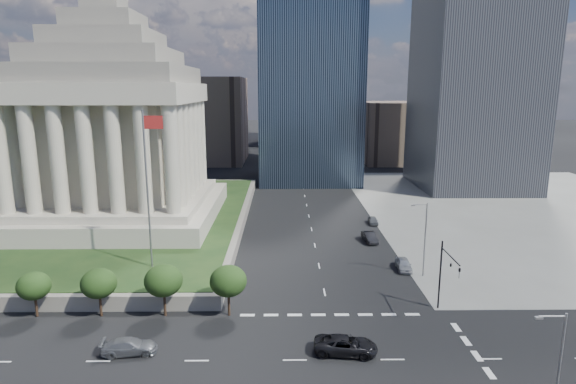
{
  "coord_description": "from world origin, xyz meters",
  "views": [
    {
      "loc": [
        -5.05,
        -34.86,
        24.39
      ],
      "look_at": [
        -4.53,
        14.02,
        13.87
      ],
      "focal_mm": 30.0,
      "sensor_mm": 36.0,
      "label": 1
    }
  ],
  "objects_px": {
    "traffic_signal_ne": "(446,271)",
    "parked_sedan_far": "(373,220)",
    "street_lamp_north": "(424,235)",
    "pickup_truck": "(346,345)",
    "parked_sedan_near": "(404,264)",
    "suv_grey": "(129,346)",
    "war_memorial": "(112,107)",
    "street_lamp_south": "(556,373)",
    "flagpole": "(148,181)",
    "parked_sedan_mid": "(370,237)"
  },
  "relations": [
    {
      "from": "war_memorial",
      "to": "parked_sedan_near",
      "type": "bearing_deg",
      "value": -24.39
    },
    {
      "from": "war_memorial",
      "to": "suv_grey",
      "type": "relative_size",
      "value": 7.59
    },
    {
      "from": "street_lamp_north",
      "to": "parked_sedan_mid",
      "type": "height_order",
      "value": "street_lamp_north"
    },
    {
      "from": "pickup_truck",
      "to": "suv_grey",
      "type": "xyz_separation_m",
      "value": [
        -20.32,
        0.15,
        -0.08
      ]
    },
    {
      "from": "parked_sedan_mid",
      "to": "traffic_signal_ne",
      "type": "bearing_deg",
      "value": -88.42
    },
    {
      "from": "traffic_signal_ne",
      "to": "pickup_truck",
      "type": "bearing_deg",
      "value": -147.14
    },
    {
      "from": "traffic_signal_ne",
      "to": "parked_sedan_far",
      "type": "bearing_deg",
      "value": 91.57
    },
    {
      "from": "suv_grey",
      "to": "parked_sedan_near",
      "type": "distance_m",
      "value": 37.5
    },
    {
      "from": "flagpole",
      "to": "war_memorial",
      "type": "bearing_deg",
      "value": 116.89
    },
    {
      "from": "traffic_signal_ne",
      "to": "street_lamp_north",
      "type": "distance_m",
      "value": 11.34
    },
    {
      "from": "suv_grey",
      "to": "war_memorial",
      "type": "bearing_deg",
      "value": 12.17
    },
    {
      "from": "flagpole",
      "to": "street_lamp_south",
      "type": "distance_m",
      "value": 46.81
    },
    {
      "from": "street_lamp_north",
      "to": "parked_sedan_far",
      "type": "relative_size",
      "value": 2.53
    },
    {
      "from": "flagpole",
      "to": "street_lamp_south",
      "type": "height_order",
      "value": "flagpole"
    },
    {
      "from": "parked_sedan_near",
      "to": "suv_grey",
      "type": "bearing_deg",
      "value": -142.21
    },
    {
      "from": "traffic_signal_ne",
      "to": "suv_grey",
      "type": "relative_size",
      "value": 1.56
    },
    {
      "from": "flagpole",
      "to": "suv_grey",
      "type": "xyz_separation_m",
      "value": [
        2.31,
        -17.71,
        -12.37
      ]
    },
    {
      "from": "traffic_signal_ne",
      "to": "parked_sedan_mid",
      "type": "xyz_separation_m",
      "value": [
        -3.5,
        25.98,
        -4.46
      ]
    },
    {
      "from": "parked_sedan_mid",
      "to": "suv_grey",
      "type": "bearing_deg",
      "value": -136.59
    },
    {
      "from": "pickup_truck",
      "to": "parked_sedan_mid",
      "type": "height_order",
      "value": "pickup_truck"
    },
    {
      "from": "war_memorial",
      "to": "suv_grey",
      "type": "distance_m",
      "value": 48.75
    },
    {
      "from": "suv_grey",
      "to": "flagpole",
      "type": "bearing_deg",
      "value": 0.46
    },
    {
      "from": "war_memorial",
      "to": "flagpole",
      "type": "relative_size",
      "value": 1.95
    },
    {
      "from": "parked_sedan_mid",
      "to": "parked_sedan_far",
      "type": "distance_m",
      "value": 10.84
    },
    {
      "from": "street_lamp_south",
      "to": "parked_sedan_far",
      "type": "height_order",
      "value": "street_lamp_south"
    },
    {
      "from": "street_lamp_north",
      "to": "parked_sedan_near",
      "type": "relative_size",
      "value": 2.17
    },
    {
      "from": "war_memorial",
      "to": "pickup_truck",
      "type": "distance_m",
      "value": 58.19
    },
    {
      "from": "war_memorial",
      "to": "parked_sedan_far",
      "type": "relative_size",
      "value": 9.86
    },
    {
      "from": "street_lamp_south",
      "to": "street_lamp_north",
      "type": "distance_m",
      "value": 31.0
    },
    {
      "from": "street_lamp_north",
      "to": "parked_sedan_far",
      "type": "distance_m",
      "value": 25.78
    },
    {
      "from": "pickup_truck",
      "to": "parked_sedan_far",
      "type": "relative_size",
      "value": 1.5
    },
    {
      "from": "war_memorial",
      "to": "flagpole",
      "type": "height_order",
      "value": "war_memorial"
    },
    {
      "from": "war_memorial",
      "to": "street_lamp_south",
      "type": "distance_m",
      "value": 73.51
    },
    {
      "from": "street_lamp_south",
      "to": "suv_grey",
      "type": "xyz_separation_m",
      "value": [
        -32.85,
        12.29,
        -4.92
      ]
    },
    {
      "from": "street_lamp_north",
      "to": "suv_grey",
      "type": "distance_m",
      "value": 38.12
    },
    {
      "from": "parked_sedan_far",
      "to": "street_lamp_south",
      "type": "bearing_deg",
      "value": -85.54
    },
    {
      "from": "parked_sedan_mid",
      "to": "war_memorial",
      "type": "bearing_deg",
      "value": 162.95
    },
    {
      "from": "war_memorial",
      "to": "street_lamp_north",
      "type": "distance_m",
      "value": 54.92
    },
    {
      "from": "flagpole",
      "to": "parked_sedan_mid",
      "type": "bearing_deg",
      "value": 26.95
    },
    {
      "from": "street_lamp_south",
      "to": "street_lamp_north",
      "type": "height_order",
      "value": "same"
    },
    {
      "from": "street_lamp_south",
      "to": "parked_sedan_near",
      "type": "bearing_deg",
      "value": 93.14
    },
    {
      "from": "pickup_truck",
      "to": "traffic_signal_ne",
      "type": "bearing_deg",
      "value": -50.52
    },
    {
      "from": "street_lamp_south",
      "to": "street_lamp_north",
      "type": "bearing_deg",
      "value": 90.0
    },
    {
      "from": "parked_sedan_near",
      "to": "parked_sedan_mid",
      "type": "xyz_separation_m",
      "value": [
        -2.5,
        12.31,
        0.01
      ]
    },
    {
      "from": "parked_sedan_mid",
      "to": "parked_sedan_far",
      "type": "height_order",
      "value": "parked_sedan_mid"
    },
    {
      "from": "parked_sedan_far",
      "to": "war_memorial",
      "type": "bearing_deg",
      "value": -174.6
    },
    {
      "from": "traffic_signal_ne",
      "to": "parked_sedan_near",
      "type": "distance_m",
      "value": 14.42
    },
    {
      "from": "pickup_truck",
      "to": "parked_sedan_near",
      "type": "xyz_separation_m",
      "value": [
        10.7,
        21.23,
        -0.04
      ]
    },
    {
      "from": "traffic_signal_ne",
      "to": "war_memorial",
      "type": "bearing_deg",
      "value": 143.58
    },
    {
      "from": "street_lamp_north",
      "to": "pickup_truck",
      "type": "relative_size",
      "value": 1.68
    }
  ]
}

